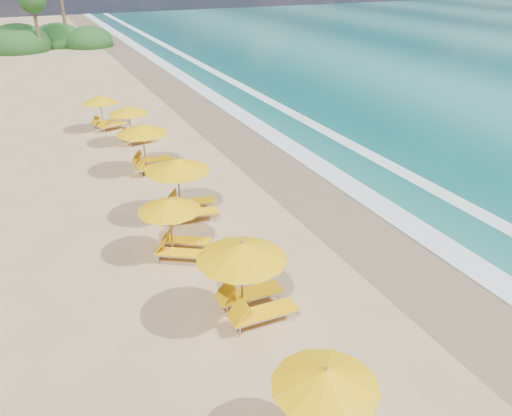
{
  "coord_description": "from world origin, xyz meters",
  "views": [
    {
      "loc": [
        -6.33,
        -13.85,
        8.76
      ],
      "look_at": [
        0.0,
        0.0,
        1.2
      ],
      "focal_mm": 35.75,
      "sensor_mm": 36.0,
      "label": 1
    }
  ],
  "objects": [
    {
      "name": "ground",
      "position": [
        0.0,
        0.0,
        0.0
      ],
      "size": [
        160.0,
        160.0,
        0.0
      ],
      "primitive_type": "plane",
      "color": "tan",
      "rests_on": "ground"
    },
    {
      "name": "wet_sand",
      "position": [
        4.0,
        0.0,
        0.01
      ],
      "size": [
        4.0,
        160.0,
        0.01
      ],
      "primitive_type": "cube",
      "color": "#856C4F",
      "rests_on": "ground"
    },
    {
      "name": "surf_foam",
      "position": [
        6.7,
        0.0,
        0.03
      ],
      "size": [
        4.0,
        160.0,
        0.01
      ],
      "color": "white",
      "rests_on": "ground"
    },
    {
      "name": "station_2",
      "position": [
        -2.12,
        -8.07,
        1.17
      ],
      "size": [
        2.46,
        2.34,
        2.08
      ],
      "rotation": [
        0.0,
        0.0,
        -0.15
      ],
      "color": "olive",
      "rests_on": "ground"
    },
    {
      "name": "station_3",
      "position": [
        -1.91,
        -3.7,
        1.34
      ],
      "size": [
        2.58,
        2.38,
        2.39
      ],
      "rotation": [
        0.0,
        0.0,
        -0.01
      ],
      "color": "olive",
      "rests_on": "ground"
    },
    {
      "name": "station_4",
      "position": [
        -2.74,
        0.16,
        1.15
      ],
      "size": [
        2.78,
        2.78,
        2.06
      ],
      "rotation": [
        0.0,
        0.0,
        -0.55
      ],
      "color": "olive",
      "rests_on": "ground"
    },
    {
      "name": "station_5",
      "position": [
        -1.67,
        2.66,
        1.33
      ],
      "size": [
        2.91,
        2.8,
        2.38
      ],
      "rotation": [
        0.0,
        0.0,
        -0.23
      ],
      "color": "olive",
      "rests_on": "ground"
    },
    {
      "name": "station_6",
      "position": [
        -1.78,
        7.63,
        1.29
      ],
      "size": [
        2.54,
        2.36,
        2.31
      ],
      "rotation": [
        0.0,
        0.0,
        -0.04
      ],
      "color": "olive",
      "rests_on": "ground"
    },
    {
      "name": "station_7",
      "position": [
        -1.56,
        11.77,
        1.15
      ],
      "size": [
        2.46,
        2.35,
        2.05
      ],
      "rotation": [
        0.0,
        0.0,
        0.18
      ],
      "color": "olive",
      "rests_on": "ground"
    },
    {
      "name": "station_8",
      "position": [
        -2.5,
        14.76,
        1.12
      ],
      "size": [
        2.54,
        2.49,
        1.99
      ],
      "rotation": [
        0.0,
        0.0,
        0.33
      ],
      "color": "olive",
      "rests_on": "ground"
    }
  ]
}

